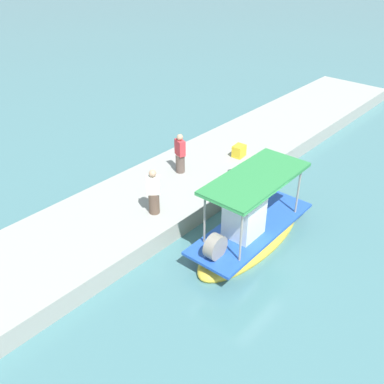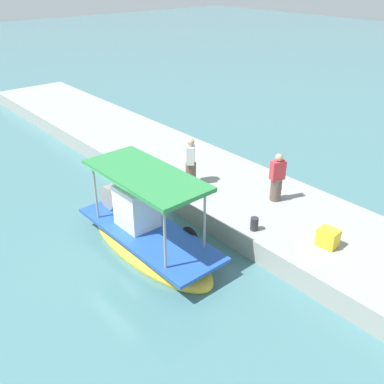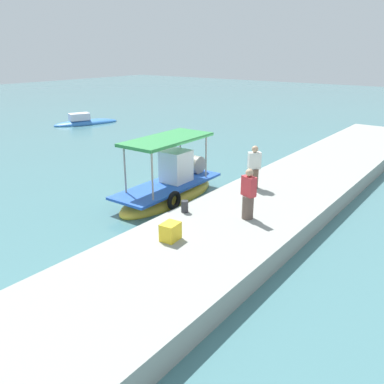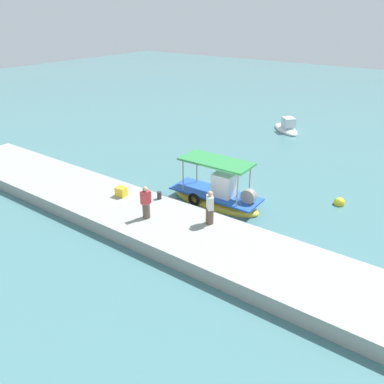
{
  "view_description": "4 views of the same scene",
  "coord_description": "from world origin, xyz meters",
  "px_view_note": "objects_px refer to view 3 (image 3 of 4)",
  "views": [
    {
      "loc": [
        9.61,
        6.34,
        9.31
      ],
      "look_at": [
        -0.85,
        -2.86,
        0.85
      ],
      "focal_mm": 41.36,
      "sensor_mm": 36.0,
      "label": 1
    },
    {
      "loc": [
        -9.97,
        5.99,
        7.72
      ],
      "look_at": [
        -0.07,
        -2.39,
        0.92
      ],
      "focal_mm": 41.09,
      "sensor_mm": 36.0,
      "label": 2
    },
    {
      "loc": [
        -12.52,
        -10.23,
        5.82
      ],
      "look_at": [
        -1.26,
        -1.7,
        0.79
      ],
      "focal_mm": 37.69,
      "sensor_mm": 36.0,
      "label": 3
    },
    {
      "loc": [
        9.45,
        -16.41,
        9.92
      ],
      "look_at": [
        -1.31,
        -1.55,
        1.1
      ],
      "focal_mm": 36.13,
      "sensor_mm": 36.0,
      "label": 4
    }
  ],
  "objects_px": {
    "fisherman_by_crate": "(254,169)",
    "main_fishing_boat": "(170,188)",
    "mooring_bollard": "(185,206)",
    "cargo_crate": "(170,232)",
    "fisherman_near_bollard": "(248,196)",
    "marker_buoy": "(180,155)",
    "moored_boat_near": "(85,122)"
  },
  "relations": [
    {
      "from": "main_fishing_boat",
      "to": "fisherman_by_crate",
      "type": "relative_size",
      "value": 3.19
    },
    {
      "from": "cargo_crate",
      "to": "fisherman_near_bollard",
      "type": "bearing_deg",
      "value": -19.66
    },
    {
      "from": "marker_buoy",
      "to": "moored_boat_near",
      "type": "xyz_separation_m",
      "value": [
        3.64,
        12.94,
        0.01
      ]
    },
    {
      "from": "moored_boat_near",
      "to": "main_fishing_boat",
      "type": "bearing_deg",
      "value": -118.66
    },
    {
      "from": "cargo_crate",
      "to": "moored_boat_near",
      "type": "bearing_deg",
      "value": 56.91
    },
    {
      "from": "fisherman_near_bollard",
      "to": "moored_boat_near",
      "type": "height_order",
      "value": "fisherman_near_bollard"
    },
    {
      "from": "main_fishing_boat",
      "to": "moored_boat_near",
      "type": "bearing_deg",
      "value": 61.34
    },
    {
      "from": "cargo_crate",
      "to": "marker_buoy",
      "type": "bearing_deg",
      "value": 37.39
    },
    {
      "from": "main_fishing_boat",
      "to": "mooring_bollard",
      "type": "bearing_deg",
      "value": -130.9
    },
    {
      "from": "main_fishing_boat",
      "to": "fisherman_near_bollard",
      "type": "bearing_deg",
      "value": -106.36
    },
    {
      "from": "marker_buoy",
      "to": "moored_boat_near",
      "type": "bearing_deg",
      "value": 74.27
    },
    {
      "from": "cargo_crate",
      "to": "marker_buoy",
      "type": "xyz_separation_m",
      "value": [
        9.53,
        7.29,
        -0.82
      ]
    },
    {
      "from": "fisherman_by_crate",
      "to": "main_fishing_boat",
      "type": "bearing_deg",
      "value": 116.72
    },
    {
      "from": "cargo_crate",
      "to": "moored_boat_near",
      "type": "height_order",
      "value": "cargo_crate"
    },
    {
      "from": "main_fishing_boat",
      "to": "cargo_crate",
      "type": "distance_m",
      "value": 5.22
    },
    {
      "from": "main_fishing_boat",
      "to": "fisherman_near_bollard",
      "type": "height_order",
      "value": "main_fishing_boat"
    },
    {
      "from": "fisherman_near_bollard",
      "to": "cargo_crate",
      "type": "relative_size",
      "value": 3.05
    },
    {
      "from": "mooring_bollard",
      "to": "marker_buoy",
      "type": "distance_m",
      "value": 9.97
    },
    {
      "from": "fisherman_by_crate",
      "to": "cargo_crate",
      "type": "bearing_deg",
      "value": -176.13
    },
    {
      "from": "cargo_crate",
      "to": "moored_boat_near",
      "type": "distance_m",
      "value": 24.15
    },
    {
      "from": "fisherman_near_bollard",
      "to": "main_fishing_boat",
      "type": "bearing_deg",
      "value": 73.64
    },
    {
      "from": "fisherman_near_bollard",
      "to": "moored_boat_near",
      "type": "relative_size",
      "value": 0.3
    },
    {
      "from": "fisherman_by_crate",
      "to": "cargo_crate",
      "type": "distance_m",
      "value": 5.51
    },
    {
      "from": "fisherman_by_crate",
      "to": "moored_boat_near",
      "type": "distance_m",
      "value": 21.33
    },
    {
      "from": "mooring_bollard",
      "to": "marker_buoy",
      "type": "bearing_deg",
      "value": 39.57
    },
    {
      "from": "fisherman_by_crate",
      "to": "mooring_bollard",
      "type": "xyz_separation_m",
      "value": [
        -3.6,
        0.59,
        -0.56
      ]
    },
    {
      "from": "fisherman_near_bollard",
      "to": "mooring_bollard",
      "type": "distance_m",
      "value": 2.16
    },
    {
      "from": "mooring_bollard",
      "to": "moored_boat_near",
      "type": "distance_m",
      "value": 22.35
    },
    {
      "from": "fisherman_near_bollard",
      "to": "moored_boat_near",
      "type": "xyz_separation_m",
      "value": [
        10.48,
        21.18,
        -1.3
      ]
    },
    {
      "from": "fisherman_near_bollard",
      "to": "moored_boat_near",
      "type": "distance_m",
      "value": 23.67
    },
    {
      "from": "fisherman_by_crate",
      "to": "marker_buoy",
      "type": "bearing_deg",
      "value": 59.58
    },
    {
      "from": "fisherman_by_crate",
      "to": "mooring_bollard",
      "type": "distance_m",
      "value": 3.69
    }
  ]
}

